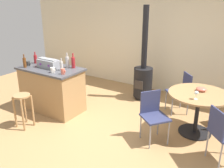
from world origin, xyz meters
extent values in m
plane|color=#A37A4C|center=(0.00, 0.00, 0.00)|extent=(8.80, 8.80, 0.00)
cube|color=beige|center=(0.00, 2.57, 1.35)|extent=(8.00, 0.10, 2.70)
cube|color=#A37A4C|center=(-1.32, 0.22, 0.45)|extent=(1.28, 0.69, 0.90)
cube|color=#424247|center=(-1.32, 0.22, 0.92)|extent=(1.34, 0.75, 0.04)
cylinder|color=#A37A4C|center=(-1.13, -0.49, 0.31)|extent=(0.04, 0.04, 0.61)
cylinder|color=#A37A4C|center=(-1.35, -0.49, 0.31)|extent=(0.04, 0.04, 0.61)
cylinder|color=#A37A4C|center=(-1.35, -0.71, 0.31)|extent=(0.04, 0.04, 0.61)
cylinder|color=#A37A4C|center=(-1.13, -0.71, 0.31)|extent=(0.04, 0.04, 0.61)
cylinder|color=#A37A4C|center=(-1.24, -0.60, 0.63)|extent=(0.30, 0.30, 0.03)
cylinder|color=black|center=(1.53, 0.89, 0.01)|extent=(0.58, 0.58, 0.02)
cylinder|color=black|center=(1.53, 0.89, 0.37)|extent=(0.07, 0.07, 0.74)
cylinder|color=#A37A4C|center=(1.53, 0.89, 0.75)|extent=(1.05, 1.05, 0.03)
cube|color=navy|center=(1.96, 0.15, 0.67)|extent=(0.26, 0.28, 0.40)
cylinder|color=gray|center=(1.86, 0.29, 0.23)|extent=(0.02, 0.02, 0.46)
cylinder|color=gray|center=(2.09, 0.04, 0.23)|extent=(0.02, 0.02, 0.46)
cylinder|color=gray|center=(1.80, 1.46, 0.22)|extent=(0.02, 0.02, 0.44)
cube|color=navy|center=(0.97, 1.52, 0.45)|extent=(0.56, 0.56, 0.03)
cube|color=navy|center=(1.11, 1.65, 0.65)|extent=(0.26, 0.28, 0.40)
cylinder|color=gray|center=(1.21, 1.51, 0.22)|extent=(0.02, 0.02, 0.43)
cylinder|color=gray|center=(0.98, 1.76, 0.22)|extent=(0.02, 0.02, 0.43)
cylinder|color=gray|center=(0.73, 1.53, 0.22)|extent=(0.02, 0.02, 0.43)
cylinder|color=gray|center=(0.96, 1.28, 0.22)|extent=(0.02, 0.02, 0.43)
cube|color=navy|center=(1.01, 0.23, 0.45)|extent=(0.56, 0.56, 0.03)
cube|color=navy|center=(0.86, 0.35, 0.65)|extent=(0.24, 0.30, 0.40)
cylinder|color=gray|center=(0.99, 0.47, 0.22)|extent=(0.02, 0.02, 0.44)
cylinder|color=gray|center=(0.78, 0.21, 0.22)|extent=(0.02, 0.02, 0.44)
cylinder|color=gray|center=(1.04, 0.00, 0.22)|extent=(0.02, 0.02, 0.44)
cylinder|color=gray|center=(1.25, 0.26, 0.22)|extent=(0.02, 0.02, 0.44)
cylinder|color=black|center=(0.04, 1.82, 0.03)|extent=(0.37, 0.37, 0.06)
cylinder|color=black|center=(0.04, 1.82, 0.41)|extent=(0.44, 0.44, 0.69)
cube|color=#2D2826|center=(0.04, 1.60, 0.41)|extent=(0.20, 0.02, 0.20)
cylinder|color=black|center=(0.04, 1.82, 1.46)|extent=(0.13, 0.13, 1.40)
cube|color=gray|center=(-1.36, 0.21, 1.02)|extent=(0.47, 0.20, 0.17)
cube|color=gray|center=(-1.36, 0.21, 1.12)|extent=(0.45, 0.12, 0.02)
cube|color=purple|center=(-1.48, 0.10, 1.02)|extent=(0.04, 0.01, 0.04)
cube|color=purple|center=(-1.24, 0.10, 1.02)|extent=(0.04, 0.01, 0.04)
cylinder|color=#603314|center=(-1.79, -0.03, 1.04)|extent=(0.06, 0.06, 0.20)
cylinder|color=#603314|center=(-1.79, -0.03, 1.18)|extent=(0.02, 0.02, 0.08)
cylinder|color=#B7B2AD|center=(-1.00, 0.22, 1.03)|extent=(0.07, 0.07, 0.18)
cylinder|color=#B7B2AD|center=(-1.00, 0.22, 1.15)|extent=(0.02, 0.02, 0.07)
cylinder|color=maroon|center=(-0.92, 0.48, 1.05)|extent=(0.08, 0.08, 0.22)
cylinder|color=maroon|center=(-0.92, 0.48, 1.20)|extent=(0.03, 0.03, 0.09)
cylinder|color=maroon|center=(-1.87, 0.32, 1.03)|extent=(0.07, 0.07, 0.18)
cylinder|color=maroon|center=(-1.87, 0.32, 1.15)|extent=(0.03, 0.03, 0.07)
cylinder|color=#B7B2AD|center=(-1.04, 0.44, 1.05)|extent=(0.08, 0.08, 0.22)
cylinder|color=#B7B2AD|center=(-1.04, 0.44, 1.20)|extent=(0.03, 0.03, 0.09)
cylinder|color=#DB6651|center=(-0.81, 0.05, 0.99)|extent=(0.07, 0.07, 0.11)
torus|color=#DB6651|center=(-0.76, 0.05, 1.00)|extent=(0.05, 0.01, 0.05)
cylinder|color=#383838|center=(-1.84, 0.10, 0.99)|extent=(0.09, 0.09, 0.10)
torus|color=#383838|center=(-1.79, 0.10, 0.99)|extent=(0.05, 0.01, 0.05)
cylinder|color=white|center=(-1.05, 0.02, 0.99)|extent=(0.08, 0.08, 0.10)
torus|color=white|center=(-0.99, 0.02, 0.99)|extent=(0.05, 0.01, 0.05)
cylinder|color=silver|center=(1.54, 0.60, 0.77)|extent=(0.06, 0.06, 0.00)
cylinder|color=silver|center=(1.54, 0.60, 0.81)|extent=(0.01, 0.01, 0.08)
ellipsoid|color=silver|center=(1.54, 0.60, 0.88)|extent=(0.07, 0.07, 0.06)
ellipsoid|color=#DB6651|center=(1.53, 1.02, 0.80)|extent=(0.18, 0.18, 0.07)
camera|label=1|loc=(2.33, -3.15, 2.34)|focal=38.91mm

